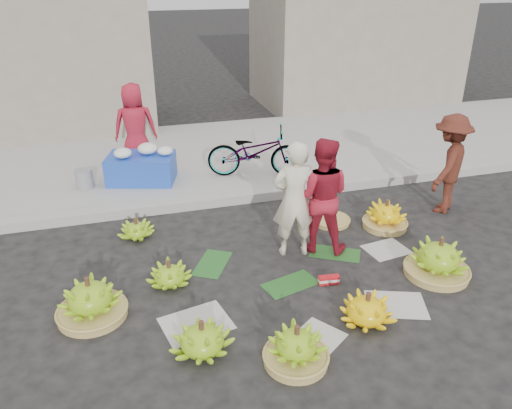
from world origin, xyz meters
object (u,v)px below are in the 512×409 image
object	(u,v)px
vendor_cream	(294,200)
flower_table	(142,166)
bicycle	(255,152)
banana_bunch_4	(439,259)
banana_bunch_0	(90,300)

from	to	relation	value
vendor_cream	flower_table	distance (m)	3.23
bicycle	banana_bunch_4	bearing A→B (deg)	-143.21
vendor_cream	bicycle	world-z (taller)	vendor_cream
flower_table	bicycle	xyz separation A→B (m)	(1.90, -0.29, 0.17)
vendor_cream	flower_table	bearing A→B (deg)	-48.90
vendor_cream	flower_table	size ratio (longest dim) A/B	1.24
banana_bunch_4	bicycle	xyz separation A→B (m)	(-1.32, 3.41, 0.32)
flower_table	bicycle	size ratio (longest dim) A/B	0.75
vendor_cream	flower_table	xyz separation A→B (m)	(-1.71, 2.72, -0.39)
banana_bunch_0	bicycle	world-z (taller)	bicycle
flower_table	bicycle	distance (m)	1.93
banana_bunch_4	flower_table	distance (m)	4.91
flower_table	bicycle	world-z (taller)	bicycle
flower_table	bicycle	bearing A→B (deg)	7.73
banana_bunch_4	vendor_cream	world-z (taller)	vendor_cream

